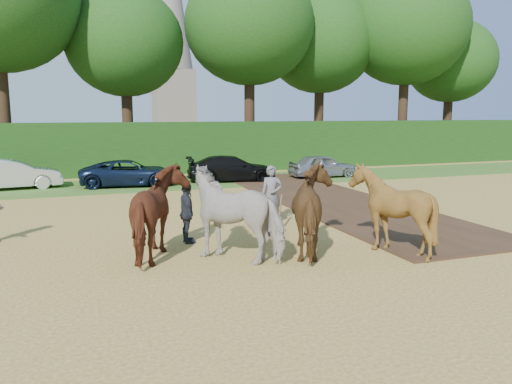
{
  "coord_description": "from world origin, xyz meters",
  "views": [
    {
      "loc": [
        -8.14,
        -10.98,
        3.56
      ],
      "look_at": [
        -3.59,
        1.75,
        1.4
      ],
      "focal_mm": 35.0,
      "sensor_mm": 36.0,
      "label": 1
    }
  ],
  "objects_px": {
    "parked_cars": "(120,172)",
    "church": "(172,32)",
    "spectator_far": "(187,213)",
    "plough_team": "(279,211)"
  },
  "relations": [
    {
      "from": "spectator_far",
      "to": "plough_team",
      "type": "distance_m",
      "value": 2.7
    },
    {
      "from": "plough_team",
      "to": "spectator_far",
      "type": "bearing_deg",
      "value": 136.5
    },
    {
      "from": "spectator_far",
      "to": "plough_team",
      "type": "relative_size",
      "value": 0.21
    },
    {
      "from": "church",
      "to": "spectator_far",
      "type": "bearing_deg",
      "value": -100.12
    },
    {
      "from": "parked_cars",
      "to": "church",
      "type": "distance_m",
      "value": 44.2
    },
    {
      "from": "spectator_far",
      "to": "parked_cars",
      "type": "relative_size",
      "value": 0.07
    },
    {
      "from": "parked_cars",
      "to": "church",
      "type": "height_order",
      "value": "church"
    },
    {
      "from": "plough_team",
      "to": "parked_cars",
      "type": "xyz_separation_m",
      "value": [
        -2.8,
        13.64,
        -0.44
      ]
    },
    {
      "from": "parked_cars",
      "to": "spectator_far",
      "type": "bearing_deg",
      "value": -85.9
    },
    {
      "from": "spectator_far",
      "to": "plough_team",
      "type": "xyz_separation_m",
      "value": [
        1.95,
        -1.85,
        0.28
      ]
    }
  ]
}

